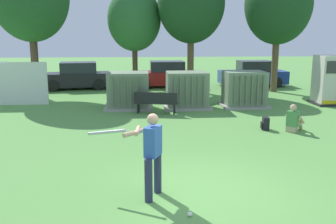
{
  "coord_description": "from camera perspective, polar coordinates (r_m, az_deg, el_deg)",
  "views": [
    {
      "loc": [
        -1.23,
        -7.19,
        3.25
      ],
      "look_at": [
        -0.39,
        3.5,
        1.0
      ],
      "focal_mm": 39.61,
      "sensor_mm": 36.0,
      "label": 1
    }
  ],
  "objects": [
    {
      "name": "ground_plane",
      "position": [
        7.99,
        4.86,
        -12.2
      ],
      "size": [
        96.0,
        96.0,
        0.0
      ],
      "primitive_type": "plane",
      "color": "#5B9947"
    },
    {
      "name": "transformer_west",
      "position": [
        16.61,
        -6.16,
        3.25
      ],
      "size": [
        2.1,
        1.7,
        1.62
      ],
      "color": "#9E9B93",
      "rests_on": "ground"
    },
    {
      "name": "transformer_mid_west",
      "position": [
        16.66,
        2.92,
        3.33
      ],
      "size": [
        2.1,
        1.7,
        1.62
      ],
      "color": "#9E9B93",
      "rests_on": "ground"
    },
    {
      "name": "transformer_mid_east",
      "position": [
        17.26,
        11.63,
        3.4
      ],
      "size": [
        2.1,
        1.7,
        1.62
      ],
      "color": "#9E9B93",
      "rests_on": "ground"
    },
    {
      "name": "generator_enclosure",
      "position": [
        19.09,
        23.84,
        4.48
      ],
      "size": [
        1.6,
        1.4,
        2.3
      ],
      "color": "#262626",
      "rests_on": "ground"
    },
    {
      "name": "park_bench",
      "position": [
        15.37,
        -1.88,
        1.67
      ],
      "size": [
        1.84,
        0.76,
        0.92
      ],
      "color": "black",
      "rests_on": "ground"
    },
    {
      "name": "batter",
      "position": [
        7.43,
        -2.73,
        -5.99
      ],
      "size": [
        1.55,
        0.95,
        1.74
      ],
      "color": "#282D4C",
      "rests_on": "ground"
    },
    {
      "name": "sports_ball",
      "position": [
        7.0,
        3.4,
        -15.43
      ],
      "size": [
        0.09,
        0.09,
        0.09
      ],
      "primitive_type": "sphere",
      "color": "white",
      "rests_on": "ground"
    },
    {
      "name": "seated_spectator",
      "position": [
        13.3,
        18.77,
        -1.27
      ],
      "size": [
        0.74,
        0.74,
        0.96
      ],
      "color": "tan",
      "rests_on": "ground"
    },
    {
      "name": "backpack",
      "position": [
        13.31,
        14.75,
        -1.74
      ],
      "size": [
        0.29,
        0.34,
        0.44
      ],
      "color": "black",
      "rests_on": "ground"
    },
    {
      "name": "tree_center_left",
      "position": [
        22.51,
        -5.22,
        13.99
      ],
      "size": [
        3.14,
        3.14,
        6.0
      ],
      "color": "#4C3828",
      "rests_on": "ground"
    },
    {
      "name": "tree_center_right",
      "position": [
        21.76,
        3.59,
        16.35
      ],
      "size": [
        3.79,
        3.79,
        7.24
      ],
      "color": "brown",
      "rests_on": "ground"
    },
    {
      "name": "tree_right",
      "position": [
        22.27,
        16.61,
        15.54
      ],
      "size": [
        3.72,
        3.72,
        7.1
      ],
      "color": "brown",
      "rests_on": "ground"
    },
    {
      "name": "parked_car_left_of_center",
      "position": [
        23.22,
        -13.85,
        5.32
      ],
      "size": [
        4.39,
        2.35,
        1.62
      ],
      "color": "black",
      "rests_on": "ground"
    },
    {
      "name": "parked_car_right_of_center",
      "position": [
        23.43,
        -0.43,
        5.72
      ],
      "size": [
        4.22,
        1.97,
        1.62
      ],
      "color": "maroon",
      "rests_on": "ground"
    },
    {
      "name": "parked_car_rightmost",
      "position": [
        24.44,
        12.97,
        5.68
      ],
      "size": [
        4.2,
        1.93,
        1.62
      ],
      "color": "navy",
      "rests_on": "ground"
    }
  ]
}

